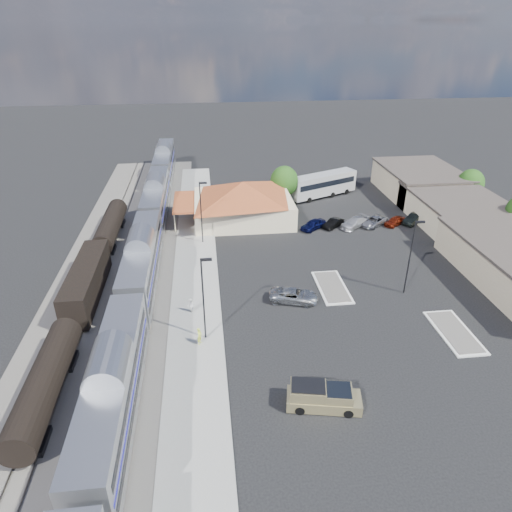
{
  "coord_description": "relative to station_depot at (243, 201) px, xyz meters",
  "views": [
    {
      "loc": [
        -10.26,
        -42.73,
        28.12
      ],
      "look_at": [
        -4.6,
        5.77,
        2.8
      ],
      "focal_mm": 32.0,
      "sensor_mm": 36.0,
      "label": 1
    }
  ],
  "objects": [
    {
      "name": "parked_car_d",
      "position": [
        19.78,
        -4.76,
        -2.44
      ],
      "size": [
        5.34,
        4.83,
        1.38
      ],
      "primitive_type": "imported",
      "rotation": [
        0.0,
        0.0,
        -0.92
      ],
      "color": "gray",
      "rests_on": "ground"
    },
    {
      "name": "pickup_truck",
      "position": [
        2.95,
        -40.08,
        -2.15
      ],
      "size": [
        6.32,
        3.33,
        2.07
      ],
      "rotation": [
        0.0,
        0.0,
        1.37
      ],
      "color": "tan",
      "rests_on": "ground"
    },
    {
      "name": "traffic_island_north",
      "position": [
        18.56,
        -32.0,
        -3.03
      ],
      "size": [
        3.3,
        7.5,
        0.21
      ],
      "color": "silver",
      "rests_on": "ground"
    },
    {
      "name": "passenger_train",
      "position": [
        -13.44,
        -18.71,
        -0.26
      ],
      "size": [
        3.0,
        104.0,
        5.55
      ],
      "color": "silver",
      "rests_on": "ground"
    },
    {
      "name": "person_b",
      "position": [
        -7.94,
        -25.45,
        -2.12
      ],
      "size": [
        0.78,
        0.92,
        1.66
      ],
      "primitive_type": "imported",
      "rotation": [
        0.0,
        0.0,
        -1.37
      ],
      "color": "white",
      "rests_on": "platform"
    },
    {
      "name": "platform",
      "position": [
        -7.44,
        -18.0,
        -3.04
      ],
      "size": [
        5.5,
        92.0,
        0.18
      ],
      "primitive_type": "cube",
      "color": "gray",
      "rests_on": "ground"
    },
    {
      "name": "station_depot",
      "position": [
        0.0,
        0.0,
        0.0
      ],
      "size": [
        18.35,
        12.24,
        6.2
      ],
      "color": "beige",
      "rests_on": "ground"
    },
    {
      "name": "parked_car_a",
      "position": [
        10.18,
        -5.06,
        -2.39
      ],
      "size": [
        4.6,
        3.96,
        1.49
      ],
      "primitive_type": "imported",
      "rotation": [
        0.0,
        0.0,
        -0.96
      ],
      "color": "#0B0E3A",
      "rests_on": "ground"
    },
    {
      "name": "parked_car_b",
      "position": [
        13.38,
        -4.76,
        -2.47
      ],
      "size": [
        3.94,
        3.64,
        1.31
      ],
      "primitive_type": "imported",
      "rotation": [
        0.0,
        0.0,
        -0.87
      ],
      "color": "black",
      "rests_on": "ground"
    },
    {
      "name": "coach_bus",
      "position": [
        15.03,
        8.78,
        -0.75
      ],
      "size": [
        12.91,
        7.85,
        4.14
      ],
      "rotation": [
        0.0,
        0.0,
        1.99
      ],
      "color": "silver",
      "rests_on": "ground"
    },
    {
      "name": "parked_car_e",
      "position": [
        22.98,
        -5.06,
        -2.46
      ],
      "size": [
        4.12,
        3.51,
        1.33
      ],
      "primitive_type": "imported",
      "rotation": [
        0.0,
        0.0,
        -0.97
      ],
      "color": "maroon",
      "rests_on": "ground"
    },
    {
      "name": "person_a",
      "position": [
        -7.01,
        -30.93,
        -2.06
      ],
      "size": [
        0.66,
        0.77,
        1.79
      ],
      "primitive_type": "imported",
      "rotation": [
        0.0,
        0.0,
        1.15
      ],
      "color": "#CDDE45",
      "rests_on": "platform"
    },
    {
      "name": "buildings_east",
      "position": [
        32.56,
        -9.72,
        -0.86
      ],
      "size": [
        14.4,
        51.4,
        4.8
      ],
      "color": "#C6B28C",
      "rests_on": "ground"
    },
    {
      "name": "suv",
      "position": [
        3.5,
        -24.36,
        -2.38
      ],
      "size": [
        5.91,
        3.88,
        1.51
      ],
      "primitive_type": "imported",
      "rotation": [
        0.0,
        0.0,
        1.3
      ],
      "color": "#A2A5AA",
      "rests_on": "ground"
    },
    {
      "name": "freight_cars",
      "position": [
        -19.44,
        -20.91,
        -1.21
      ],
      "size": [
        2.8,
        46.0,
        4.0
      ],
      "color": "black",
      "rests_on": "ground"
    },
    {
      "name": "tree_depot",
      "position": [
        7.56,
        6.0,
        0.89
      ],
      "size": [
        4.71,
        4.71,
        6.63
      ],
      "color": "#382314",
      "rests_on": "ground"
    },
    {
      "name": "lamp_plat_n",
      "position": [
        -6.34,
        -8.0,
        2.21
      ],
      "size": [
        1.08,
        0.25,
        9.0
      ],
      "color": "black",
      "rests_on": "ground"
    },
    {
      "name": "lamp_plat_s",
      "position": [
        -6.34,
        -30.0,
        2.21
      ],
      "size": [
        1.08,
        0.25,
        9.0
      ],
      "color": "black",
      "rests_on": "ground"
    },
    {
      "name": "tree_east_c",
      "position": [
        38.56,
        2.0,
        0.63
      ],
      "size": [
        4.41,
        4.41,
        6.21
      ],
      "color": "#382314",
      "rests_on": "ground"
    },
    {
      "name": "parked_car_c",
      "position": [
        16.58,
        -5.06,
        -2.39
      ],
      "size": [
        5.36,
        4.61,
        1.48
      ],
      "primitive_type": "imported",
      "rotation": [
        0.0,
        0.0,
        -0.96
      ],
      "color": "silver",
      "rests_on": "ground"
    },
    {
      "name": "parked_car_f",
      "position": [
        26.18,
        -4.76,
        -2.37
      ],
      "size": [
        4.64,
        4.05,
        1.52
      ],
      "primitive_type": "imported",
      "rotation": [
        0.0,
        0.0,
        -0.92
      ],
      "color": "black",
      "rests_on": "ground"
    },
    {
      "name": "traffic_island_south",
      "position": [
        8.56,
        -22.0,
        -3.03
      ],
      "size": [
        3.3,
        7.5,
        0.21
      ],
      "color": "silver",
      "rests_on": "ground"
    },
    {
      "name": "lamp_lot",
      "position": [
        16.66,
        -24.0,
        2.21
      ],
      "size": [
        1.08,
        0.25,
        9.0
      ],
      "color": "black",
      "rests_on": "ground"
    },
    {
      "name": "railbed",
      "position": [
        -16.44,
        -16.0,
        -3.07
      ],
      "size": [
        16.0,
        100.0,
        0.12
      ],
      "primitive_type": "cube",
      "color": "#4C4944",
      "rests_on": "ground"
    },
    {
      "name": "ground",
      "position": [
        4.56,
        -24.0,
        -3.13
      ],
      "size": [
        280.0,
        280.0,
        0.0
      ],
      "primitive_type": "plane",
      "color": "black",
      "rests_on": "ground"
    }
  ]
}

